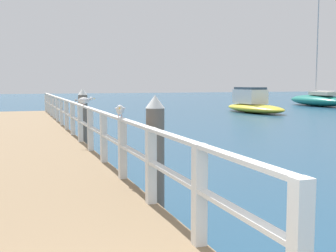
{
  "coord_description": "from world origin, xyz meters",
  "views": [
    {
      "loc": [
        -0.43,
        -1.39,
        2.09
      ],
      "look_at": [
        2.21,
        6.06,
        1.29
      ],
      "focal_mm": 46.98,
      "sensor_mm": 36.0,
      "label": 1
    }
  ],
  "objects_px": {
    "boat_1": "(318,100)",
    "boat_2": "(253,104)",
    "seagull_foreground": "(120,109)",
    "dock_piling_near": "(155,157)",
    "dock_piling_far": "(83,119)",
    "seagull_background": "(84,100)"
  },
  "relations": [
    {
      "from": "seagull_foreground",
      "to": "boat_2",
      "type": "xyz_separation_m",
      "value": [
        13.87,
        19.41,
        -1.07
      ]
    },
    {
      "from": "dock_piling_near",
      "to": "dock_piling_far",
      "type": "height_order",
      "value": "same"
    },
    {
      "from": "dock_piling_near",
      "to": "seagull_foreground",
      "type": "xyz_separation_m",
      "value": [
        -0.38,
        0.67,
        0.69
      ]
    },
    {
      "from": "seagull_background",
      "to": "boat_1",
      "type": "height_order",
      "value": "boat_1"
    },
    {
      "from": "dock_piling_near",
      "to": "boat_2",
      "type": "relative_size",
      "value": 0.31
    },
    {
      "from": "dock_piling_near",
      "to": "seagull_background",
      "type": "relative_size",
      "value": 3.97
    },
    {
      "from": "dock_piling_near",
      "to": "boat_1",
      "type": "distance_m",
      "value": 34.28
    },
    {
      "from": "dock_piling_far",
      "to": "boat_1",
      "type": "distance_m",
      "value": 29.34
    },
    {
      "from": "dock_piling_far",
      "to": "boat_2",
      "type": "relative_size",
      "value": 0.31
    },
    {
      "from": "dock_piling_far",
      "to": "boat_1",
      "type": "xyz_separation_m",
      "value": [
        23.06,
        18.14,
        -0.41
      ]
    },
    {
      "from": "seagull_foreground",
      "to": "boat_2",
      "type": "bearing_deg",
      "value": -110.83
    },
    {
      "from": "seagull_foreground",
      "to": "dock_piling_near",
      "type": "bearing_deg",
      "value": 134.6
    },
    {
      "from": "seagull_foreground",
      "to": "seagull_background",
      "type": "relative_size",
      "value": 0.99
    },
    {
      "from": "boat_2",
      "to": "dock_piling_far",
      "type": "bearing_deg",
      "value": -140.14
    },
    {
      "from": "boat_2",
      "to": "seagull_foreground",
      "type": "bearing_deg",
      "value": -129.3
    },
    {
      "from": "dock_piling_near",
      "to": "seagull_background",
      "type": "xyz_separation_m",
      "value": [
        -0.37,
        4.49,
        0.69
      ]
    },
    {
      "from": "seagull_background",
      "to": "dock_piling_far",
      "type": "bearing_deg",
      "value": 178.07
    },
    {
      "from": "boat_2",
      "to": "dock_piling_near",
      "type": "bearing_deg",
      "value": -127.65
    },
    {
      "from": "dock_piling_far",
      "to": "seagull_foreground",
      "type": "bearing_deg",
      "value": -93.33
    },
    {
      "from": "seagull_foreground",
      "to": "seagull_background",
      "type": "height_order",
      "value": "same"
    },
    {
      "from": "dock_piling_far",
      "to": "boat_2",
      "type": "height_order",
      "value": "dock_piling_far"
    },
    {
      "from": "boat_1",
      "to": "boat_2",
      "type": "xyz_separation_m",
      "value": [
        -9.57,
        -5.29,
        0.03
      ]
    }
  ]
}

